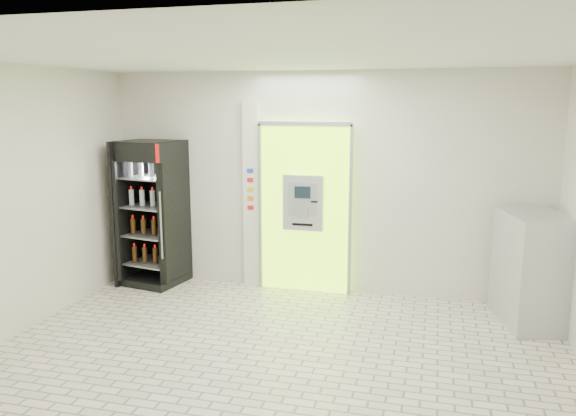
% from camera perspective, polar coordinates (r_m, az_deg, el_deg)
% --- Properties ---
extents(ground, '(6.00, 6.00, 0.00)m').
position_cam_1_polar(ground, '(5.76, -1.97, -15.92)').
color(ground, beige).
rests_on(ground, ground).
extents(room_shell, '(6.00, 6.00, 6.00)m').
position_cam_1_polar(room_shell, '(5.20, -2.10, 2.53)').
color(room_shell, silver).
rests_on(room_shell, ground).
extents(atm_assembly, '(1.30, 0.24, 2.33)m').
position_cam_1_polar(atm_assembly, '(7.67, 1.75, 0.09)').
color(atm_assembly, '#95EA14').
rests_on(atm_assembly, ground).
extents(pillar, '(0.22, 0.11, 2.60)m').
position_cam_1_polar(pillar, '(7.89, -3.72, 1.32)').
color(pillar, silver).
rests_on(pillar, ground).
extents(beverage_cooler, '(0.88, 0.84, 2.06)m').
position_cam_1_polar(beverage_cooler, '(8.23, -13.62, -0.78)').
color(beverage_cooler, black).
rests_on(beverage_cooler, ground).
extents(steel_cabinet, '(0.88, 1.12, 1.32)m').
position_cam_1_polar(steel_cabinet, '(7.19, 23.64, -5.72)').
color(steel_cabinet, '#B2B4BA').
rests_on(steel_cabinet, ground).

